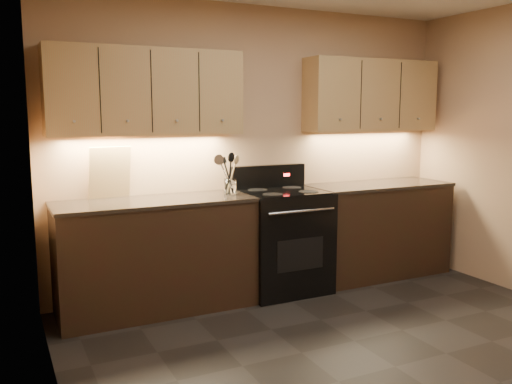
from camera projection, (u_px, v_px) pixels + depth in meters
floor at (395, 367)px, 3.52m from camera, size 4.00×4.00×0.00m
wall_back at (259, 148)px, 5.10m from camera, size 4.00×0.04×2.60m
wall_left at (60, 188)px, 2.46m from camera, size 0.04×4.00×2.60m
counter_left at (156, 255)px, 4.48m from camera, size 1.62×0.62×0.93m
counter_right at (376, 229)px, 5.47m from camera, size 1.46×0.62×0.93m
stove at (282, 239)px, 4.98m from camera, size 0.76×0.68×1.14m
upper_cab_left at (147, 92)px, 4.42m from camera, size 1.60×0.30×0.70m
upper_cab_right at (371, 96)px, 5.41m from camera, size 1.44×0.30×0.70m
outlet_plate at (121, 174)px, 4.56m from camera, size 0.08×0.01×0.12m
utensil_crock at (230, 187)px, 4.71m from camera, size 0.12×0.12×0.13m
cutting_board at (110, 172)px, 4.47m from camera, size 0.35×0.14×0.43m
wooden_spoon at (227, 174)px, 4.67m from camera, size 0.17×0.10×0.33m
black_spoon at (228, 172)px, 4.72m from camera, size 0.07×0.13×0.35m
black_turner at (233, 174)px, 4.68m from camera, size 0.15×0.16×0.34m
steel_spatula at (233, 173)px, 4.73m from camera, size 0.22×0.10×0.34m
steel_skimmer at (234, 173)px, 4.69m from camera, size 0.23×0.10×0.35m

